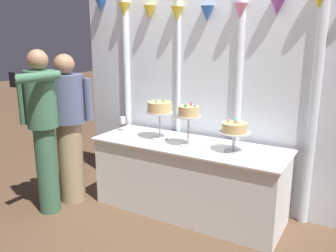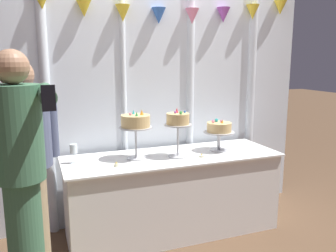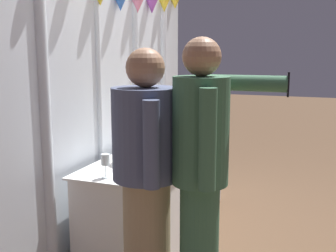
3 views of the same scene
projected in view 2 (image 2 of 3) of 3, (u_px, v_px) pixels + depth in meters
name	position (u px, v px, depth m)	size (l,w,h in m)	color
ground_plane	(177.00, 235.00, 3.21)	(24.00, 24.00, 0.00)	brown
draped_curtain	(159.00, 89.00, 3.44)	(3.15, 0.15, 2.49)	silver
cake_table	(173.00, 194.00, 3.23)	(1.94, 0.67, 0.73)	white
cake_display_leftmost	(136.00, 123.00, 2.99)	(0.28, 0.28, 0.43)	#B2B2B7
cake_display_center	(178.00, 122.00, 3.06)	(0.24, 0.24, 0.43)	#B2B2B7
cake_display_rightmost	(219.00, 129.00, 3.28)	(0.29, 0.29, 0.30)	#B2B2B7
wine_glass	(74.00, 150.00, 2.89)	(0.06, 0.06, 0.16)	silver
tealight_far_left	(116.00, 165.00, 2.83)	(0.04, 0.04, 0.04)	beige
tealight_near_left	(202.00, 156.00, 3.10)	(0.05, 0.05, 0.03)	beige
guest_man_dark_suit	(25.00, 170.00, 2.34)	(0.50, 0.50, 1.59)	#9E8966
guest_girl_blue_dress	(20.00, 175.00, 2.03)	(0.42, 0.61, 1.64)	#3D6B4C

